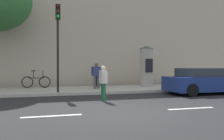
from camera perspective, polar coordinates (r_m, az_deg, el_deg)
ground_plane at (r=8.11m, az=3.59°, el=-9.77°), size 80.00×80.00×0.00m
sidewalk_curb at (r=14.82m, az=-5.50°, el=-4.63°), size 36.00×4.00×0.15m
lane_markings at (r=8.11m, az=3.59°, el=-9.74°), size 25.80×0.16×0.01m
building_backdrop at (r=19.91m, az=-8.15°, el=9.31°), size 36.00×5.00×8.83m
traffic_light at (r=12.89m, az=-12.54°, el=8.25°), size 0.24×0.45×4.48m
poster_column at (r=16.56m, az=8.03°, el=1.00°), size 0.96×0.96×2.73m
pedestrian_near_pole at (r=10.41m, az=-2.03°, el=-2.54°), size 0.28×0.59×1.52m
pedestrian_with_bag at (r=16.05m, az=-3.45°, el=-0.62°), size 0.54×0.38×1.60m
pedestrian_tallest at (r=14.45m, az=-3.68°, el=-0.89°), size 0.62×0.31×1.54m
bicycle_leaning at (r=15.96m, az=-17.32°, el=-2.60°), size 1.76×0.28×1.09m
parked_car_blue at (r=14.21m, az=21.06°, el=-2.45°), size 4.55×2.12×1.40m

